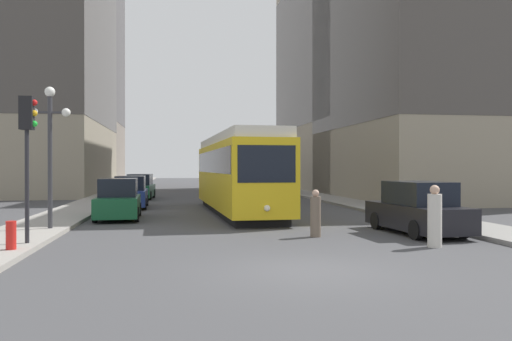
{
  "coord_description": "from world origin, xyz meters",
  "views": [
    {
      "loc": [
        -2.96,
        -11.16,
        2.32
      ],
      "look_at": [
        0.05,
        7.65,
        2.2
      ],
      "focal_mm": 35.97,
      "sensor_mm": 36.0,
      "label": 1
    }
  ],
  "objects_px": {
    "lamp_post_left_near": "(50,134)",
    "pedestrian_crossing_far": "(435,218)",
    "parked_car_left_mid": "(131,193)",
    "fire_hydrant": "(11,235)",
    "traffic_light_near_left": "(27,130)",
    "streetcar": "(237,172)",
    "transit_bus": "(243,172)",
    "parked_car_right_far": "(417,209)",
    "parked_car_left_far": "(140,187)",
    "pedestrian_crossing_near": "(316,215)",
    "parked_car_left_near": "(118,200)"
  },
  "relations": [
    {
      "from": "parked_car_right_far",
      "to": "parked_car_left_far",
      "type": "height_order",
      "value": "same"
    },
    {
      "from": "lamp_post_left_near",
      "to": "pedestrian_crossing_far",
      "type": "bearing_deg",
      "value": -24.2
    },
    {
      "from": "streetcar",
      "to": "fire_hydrant",
      "type": "distance_m",
      "value": 13.61
    },
    {
      "from": "traffic_light_near_left",
      "to": "pedestrian_crossing_near",
      "type": "bearing_deg",
      "value": 6.53
    },
    {
      "from": "transit_bus",
      "to": "fire_hydrant",
      "type": "distance_m",
      "value": 31.67
    },
    {
      "from": "parked_car_left_mid",
      "to": "traffic_light_near_left",
      "type": "height_order",
      "value": "traffic_light_near_left"
    },
    {
      "from": "parked_car_right_far",
      "to": "pedestrian_crossing_far",
      "type": "bearing_deg",
      "value": 69.17
    },
    {
      "from": "pedestrian_crossing_far",
      "to": "parked_car_left_mid",
      "type": "bearing_deg",
      "value": 51.19
    },
    {
      "from": "transit_bus",
      "to": "pedestrian_crossing_near",
      "type": "relative_size",
      "value": 7.56
    },
    {
      "from": "streetcar",
      "to": "traffic_light_near_left",
      "type": "relative_size",
      "value": 3.37
    },
    {
      "from": "transit_bus",
      "to": "pedestrian_crossing_far",
      "type": "bearing_deg",
      "value": -87.48
    },
    {
      "from": "parked_car_left_near",
      "to": "fire_hydrant",
      "type": "distance_m",
      "value": 9.39
    },
    {
      "from": "pedestrian_crossing_far",
      "to": "lamp_post_left_near",
      "type": "xyz_separation_m",
      "value": [
        -11.81,
        5.31,
        2.65
      ]
    },
    {
      "from": "transit_bus",
      "to": "parked_car_left_far",
      "type": "relative_size",
      "value": 2.36
    },
    {
      "from": "parked_car_right_far",
      "to": "traffic_light_near_left",
      "type": "relative_size",
      "value": 1.12
    },
    {
      "from": "parked_car_left_mid",
      "to": "pedestrian_crossing_far",
      "type": "height_order",
      "value": "parked_car_left_mid"
    },
    {
      "from": "pedestrian_crossing_near",
      "to": "traffic_light_near_left",
      "type": "height_order",
      "value": "traffic_light_near_left"
    },
    {
      "from": "parked_car_right_far",
      "to": "fire_hydrant",
      "type": "xyz_separation_m",
      "value": [
        -12.63,
        -2.41,
        -0.32
      ]
    },
    {
      "from": "parked_car_left_mid",
      "to": "fire_hydrant",
      "type": "xyz_separation_m",
      "value": [
        -1.79,
        -15.65,
        -0.32
      ]
    },
    {
      "from": "parked_car_left_near",
      "to": "parked_car_left_far",
      "type": "height_order",
      "value": "same"
    },
    {
      "from": "parked_car_left_far",
      "to": "pedestrian_crossing_far",
      "type": "distance_m",
      "value": 26.39
    },
    {
      "from": "pedestrian_crossing_far",
      "to": "traffic_light_near_left",
      "type": "xyz_separation_m",
      "value": [
        -11.59,
        1.67,
        2.54
      ]
    },
    {
      "from": "transit_bus",
      "to": "fire_hydrant",
      "type": "relative_size",
      "value": 15.87
    },
    {
      "from": "transit_bus",
      "to": "parked_car_right_far",
      "type": "height_order",
      "value": "transit_bus"
    },
    {
      "from": "parked_car_right_far",
      "to": "pedestrian_crossing_far",
      "type": "height_order",
      "value": "parked_car_right_far"
    },
    {
      "from": "parked_car_left_far",
      "to": "parked_car_left_mid",
      "type": "bearing_deg",
      "value": -87.27
    },
    {
      "from": "parked_car_left_mid",
      "to": "lamp_post_left_near",
      "type": "bearing_deg",
      "value": -100.87
    },
    {
      "from": "streetcar",
      "to": "lamp_post_left_near",
      "type": "bearing_deg",
      "value": -141.12
    },
    {
      "from": "transit_bus",
      "to": "parked_car_left_far",
      "type": "height_order",
      "value": "transit_bus"
    },
    {
      "from": "parked_car_left_mid",
      "to": "fire_hydrant",
      "type": "height_order",
      "value": "parked_car_left_mid"
    },
    {
      "from": "parked_car_left_mid",
      "to": "parked_car_left_far",
      "type": "xyz_separation_m",
      "value": [
        0.0,
        8.3,
        0.0
      ]
    },
    {
      "from": "parked_car_left_mid",
      "to": "parked_car_right_far",
      "type": "relative_size",
      "value": 0.99
    },
    {
      "from": "streetcar",
      "to": "parked_car_left_near",
      "type": "relative_size",
      "value": 3.26
    },
    {
      "from": "transit_bus",
      "to": "pedestrian_crossing_far",
      "type": "height_order",
      "value": "transit_bus"
    },
    {
      "from": "transit_bus",
      "to": "parked_car_right_far",
      "type": "bearing_deg",
      "value": -85.26
    },
    {
      "from": "streetcar",
      "to": "parked_car_left_far",
      "type": "relative_size",
      "value": 2.8
    },
    {
      "from": "parked_car_left_far",
      "to": "traffic_light_near_left",
      "type": "xyz_separation_m",
      "value": [
        -1.68,
        -22.79,
        2.53
      ]
    },
    {
      "from": "transit_bus",
      "to": "pedestrian_crossing_near",
      "type": "height_order",
      "value": "transit_bus"
    },
    {
      "from": "parked_car_left_near",
      "to": "transit_bus",
      "type": "bearing_deg",
      "value": 66.2
    },
    {
      "from": "parked_car_left_mid",
      "to": "pedestrian_crossing_far",
      "type": "xyz_separation_m",
      "value": [
        9.91,
        -16.16,
        -0.0
      ]
    },
    {
      "from": "traffic_light_near_left",
      "to": "transit_bus",
      "type": "bearing_deg",
      "value": 70.69
    },
    {
      "from": "streetcar",
      "to": "lamp_post_left_near",
      "type": "xyz_separation_m",
      "value": [
        -7.48,
        -6.54,
        1.38
      ]
    },
    {
      "from": "transit_bus",
      "to": "pedestrian_crossing_far",
      "type": "relative_size",
      "value": 6.6
    },
    {
      "from": "traffic_light_near_left",
      "to": "streetcar",
      "type": "bearing_deg",
      "value": 54.47
    },
    {
      "from": "lamp_post_left_near",
      "to": "streetcar",
      "type": "bearing_deg",
      "value": 41.15
    },
    {
      "from": "parked_car_left_mid",
      "to": "parked_car_right_far",
      "type": "height_order",
      "value": "same"
    },
    {
      "from": "pedestrian_crossing_near",
      "to": "parked_car_left_near",
      "type": "bearing_deg",
      "value": -123.41
    },
    {
      "from": "parked_car_right_far",
      "to": "fire_hydrant",
      "type": "distance_m",
      "value": 12.86
    },
    {
      "from": "parked_car_right_far",
      "to": "pedestrian_crossing_near",
      "type": "relative_size",
      "value": 2.97
    },
    {
      "from": "parked_car_left_mid",
      "to": "lamp_post_left_near",
      "type": "distance_m",
      "value": 11.33
    }
  ]
}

